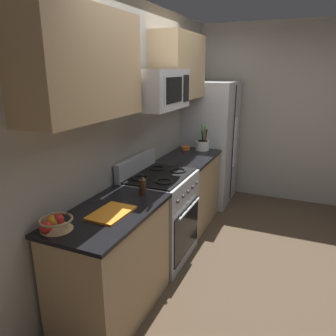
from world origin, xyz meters
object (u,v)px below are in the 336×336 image
object	(u,v)px
cutting_board	(111,213)
utensil_crock	(202,145)
fruit_basket	(56,223)
apple_loose	(46,227)
microwave	(156,89)
bottle_soy	(143,185)
refrigerator	(211,143)
range_oven	(160,216)
prep_bowl	(185,148)

from	to	relation	value
cutting_board	utensil_crock	bearing A→B (deg)	-0.44
fruit_basket	cutting_board	distance (m)	0.41
apple_loose	cutting_board	size ratio (longest dim) A/B	0.24
microwave	bottle_soy	world-z (taller)	microwave
refrigerator	apple_loose	distance (m)	3.17
microwave	apple_loose	size ratio (longest dim) A/B	8.60
refrigerator	apple_loose	xyz separation A→B (m)	(-3.16, 0.20, 0.06)
fruit_basket	apple_loose	size ratio (longest dim) A/B	2.68
microwave	refrigerator	bearing A→B (deg)	-1.37
range_oven	microwave	xyz separation A→B (m)	(-0.00, 0.03, 1.29)
bottle_soy	prep_bowl	bearing A→B (deg)	7.84
bottle_soy	cutting_board	bearing A→B (deg)	175.65
utensil_crock	apple_loose	size ratio (longest dim) A/B	4.10
bottle_soy	apple_loose	bearing A→B (deg)	163.17
apple_loose	bottle_soy	size ratio (longest dim) A/B	0.45
prep_bowl	cutting_board	bearing A→B (deg)	-174.69
microwave	cutting_board	xyz separation A→B (m)	(-0.95, -0.07, -0.85)
microwave	bottle_soy	bearing A→B (deg)	-168.84
fruit_basket	apple_loose	xyz separation A→B (m)	(-0.07, 0.02, -0.01)
cutting_board	prep_bowl	world-z (taller)	prep_bowl
utensil_crock	fruit_basket	xyz separation A→B (m)	(-2.54, 0.22, -0.02)
microwave	fruit_basket	world-z (taller)	microwave
refrigerator	prep_bowl	bearing A→B (deg)	164.33
microwave	cutting_board	distance (m)	1.27
refrigerator	utensil_crock	world-z (taller)	refrigerator
prep_bowl	microwave	bearing A→B (deg)	-173.62
range_oven	refrigerator	distance (m)	1.83
refrigerator	fruit_basket	size ratio (longest dim) A/B	7.95
utensil_crock	fruit_basket	size ratio (longest dim) A/B	1.53
microwave	apple_loose	xyz separation A→B (m)	(-1.37, 0.16, -0.81)
fruit_basket	prep_bowl	size ratio (longest dim) A/B	1.83
cutting_board	range_oven	bearing A→B (deg)	2.47
range_oven	refrigerator	size ratio (longest dim) A/B	0.61
microwave	bottle_soy	xyz separation A→B (m)	(-0.51, -0.10, -0.77)
refrigerator	cutting_board	bearing A→B (deg)	-179.50
refrigerator	fruit_basket	bearing A→B (deg)	176.64
prep_bowl	utensil_crock	bearing A→B (deg)	-72.70
range_oven	fruit_basket	xyz separation A→B (m)	(-1.30, 0.16, 0.48)
fruit_basket	apple_loose	world-z (taller)	fruit_basket
apple_loose	prep_bowl	distance (m)	2.54
utensil_crock	bottle_soy	distance (m)	1.74
fruit_basket	apple_loose	distance (m)	0.07
utensil_crock	refrigerator	bearing A→B (deg)	4.20
microwave	apple_loose	distance (m)	1.60
utensil_crock	apple_loose	world-z (taller)	utensil_crock
range_oven	utensil_crock	size ratio (longest dim) A/B	3.18
fruit_basket	cutting_board	xyz separation A→B (m)	(0.35, -0.21, -0.04)
utensil_crock	cutting_board	xyz separation A→B (m)	(-2.19, 0.02, -0.06)
range_oven	cutting_board	size ratio (longest dim) A/B	3.08
apple_loose	refrigerator	bearing A→B (deg)	-3.69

